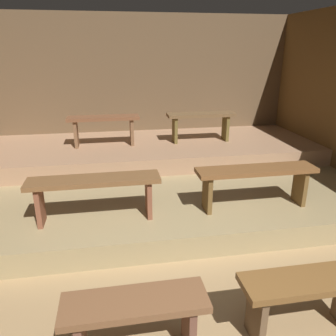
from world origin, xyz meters
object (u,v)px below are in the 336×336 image
(bench_floor_right, at_px, (306,293))
(bench_middle_right, at_px, (201,120))
(bench_lower_left, at_px, (95,187))
(bench_middle_left, at_px, (104,124))
(bench_lower_right, at_px, (256,177))
(bench_floor_left, at_px, (135,315))

(bench_floor_right, relative_size, bench_middle_right, 0.85)
(bench_lower_left, xyz_separation_m, bench_middle_left, (0.10, 2.02, 0.24))
(bench_lower_left, height_order, bench_lower_right, same)
(bench_floor_left, height_order, bench_lower_left, bench_lower_left)
(bench_floor_left, bearing_deg, bench_floor_right, 0.00)
(bench_floor_left, height_order, bench_floor_right, same)
(bench_middle_right, bearing_deg, bench_lower_left, -129.85)
(bench_lower_right, bearing_deg, bench_lower_left, 180.00)
(bench_floor_right, distance_m, bench_lower_left, 2.17)
(bench_floor_left, relative_size, bench_lower_right, 0.69)
(bench_middle_right, bearing_deg, bench_middle_left, 180.00)
(bench_floor_right, bearing_deg, bench_middle_left, 111.39)
(bench_lower_left, bearing_deg, bench_middle_right, 50.15)
(bench_floor_left, height_order, bench_lower_right, bench_lower_right)
(bench_lower_left, xyz_separation_m, bench_lower_right, (1.78, 0.00, 0.00))
(bench_floor_left, xyz_separation_m, bench_lower_left, (-0.29, 1.55, 0.27))
(bench_floor_right, height_order, bench_middle_left, bench_middle_left)
(bench_floor_left, distance_m, bench_floor_right, 1.21)
(bench_floor_right, bearing_deg, bench_middle_right, 86.96)
(bench_floor_right, bearing_deg, bench_lower_left, 134.00)
(bench_floor_right, xyz_separation_m, bench_lower_left, (-1.49, 1.55, 0.27))
(bench_middle_left, bearing_deg, bench_middle_right, 0.00)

